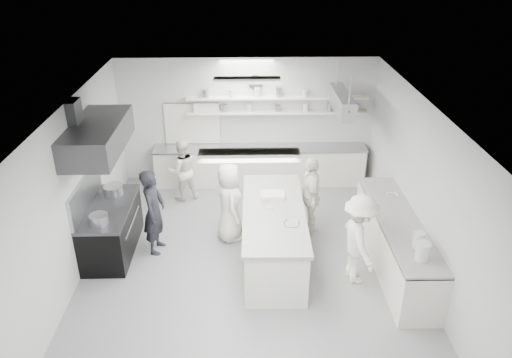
{
  "coord_description": "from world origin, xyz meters",
  "views": [
    {
      "loc": [
        -0.05,
        -7.54,
        5.47
      ],
      "look_at": [
        0.14,
        0.6,
        1.4
      ],
      "focal_mm": 34.41,
      "sensor_mm": 36.0,
      "label": 1
    }
  ],
  "objects_px": {
    "stove": "(112,230)",
    "cook_back": "(182,170)",
    "cook_stove": "(154,212)",
    "right_counter": "(396,243)",
    "prep_island": "(273,236)",
    "back_counter": "(260,166)"
  },
  "relations": [
    {
      "from": "back_counter",
      "to": "cook_back",
      "type": "height_order",
      "value": "cook_back"
    },
    {
      "from": "cook_back",
      "to": "right_counter",
      "type": "bearing_deg",
      "value": 125.6
    },
    {
      "from": "prep_island",
      "to": "right_counter",
      "type": "bearing_deg",
      "value": -4.79
    },
    {
      "from": "back_counter",
      "to": "right_counter",
      "type": "xyz_separation_m",
      "value": [
        2.35,
        -3.4,
        0.01
      ]
    },
    {
      "from": "stove",
      "to": "cook_stove",
      "type": "xyz_separation_m",
      "value": [
        0.84,
        -0.01,
        0.39
      ]
    },
    {
      "from": "stove",
      "to": "cook_stove",
      "type": "relative_size",
      "value": 1.07
    },
    {
      "from": "prep_island",
      "to": "cook_back",
      "type": "distance_m",
      "value": 3.11
    },
    {
      "from": "stove",
      "to": "right_counter",
      "type": "height_order",
      "value": "right_counter"
    },
    {
      "from": "back_counter",
      "to": "cook_stove",
      "type": "bearing_deg",
      "value": -126.34
    },
    {
      "from": "right_counter",
      "to": "prep_island",
      "type": "xyz_separation_m",
      "value": [
        -2.2,
        0.22,
        0.04
      ]
    },
    {
      "from": "cook_stove",
      "to": "cook_back",
      "type": "relative_size",
      "value": 1.17
    },
    {
      "from": "stove",
      "to": "back_counter",
      "type": "height_order",
      "value": "back_counter"
    },
    {
      "from": "right_counter",
      "to": "cook_back",
      "type": "distance_m",
      "value": 4.91
    },
    {
      "from": "stove",
      "to": "cook_back",
      "type": "bearing_deg",
      "value": 61.33
    },
    {
      "from": "stove",
      "to": "back_counter",
      "type": "bearing_deg",
      "value": 43.99
    },
    {
      "from": "cook_stove",
      "to": "back_counter",
      "type": "bearing_deg",
      "value": -28.87
    },
    {
      "from": "back_counter",
      "to": "prep_island",
      "type": "bearing_deg",
      "value": -87.33
    },
    {
      "from": "right_counter",
      "to": "cook_stove",
      "type": "relative_size",
      "value": 1.95
    },
    {
      "from": "stove",
      "to": "right_counter",
      "type": "xyz_separation_m",
      "value": [
        5.25,
        -0.6,
        0.02
      ]
    },
    {
      "from": "back_counter",
      "to": "prep_island",
      "type": "distance_m",
      "value": 3.19
    },
    {
      "from": "stove",
      "to": "cook_back",
      "type": "distance_m",
      "value": 2.35
    },
    {
      "from": "cook_stove",
      "to": "cook_back",
      "type": "distance_m",
      "value": 2.08
    }
  ]
}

